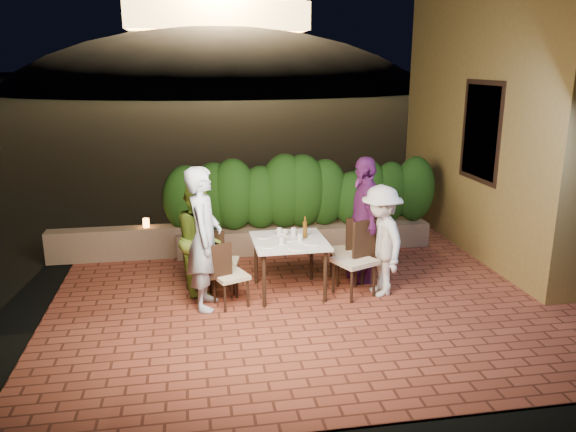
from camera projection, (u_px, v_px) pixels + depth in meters
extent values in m
plane|color=black|center=(325.00, 306.00, 7.25)|extent=(400.00, 400.00, 0.00)
cube|color=brown|center=(316.00, 295.00, 7.74)|extent=(7.00, 6.00, 0.15)
cube|color=olive|center=(515.00, 96.00, 9.08)|extent=(1.60, 5.00, 5.00)
cube|color=black|center=(483.00, 132.00, 8.61)|extent=(0.08, 1.00, 1.40)
cube|color=black|center=(482.00, 132.00, 8.61)|extent=(0.06, 1.15, 1.55)
cube|color=#77604B|center=(304.00, 237.00, 9.41)|extent=(4.20, 0.55, 0.40)
cube|color=#77604B|center=(119.00, 244.00, 8.90)|extent=(2.20, 0.30, 0.50)
ellipsoid|color=black|center=(221.00, 125.00, 65.64)|extent=(52.00, 40.00, 22.00)
cylinder|color=white|center=(269.00, 246.00, 7.18)|extent=(0.20, 0.20, 0.01)
cylinder|color=white|center=(264.00, 237.00, 7.57)|extent=(0.20, 0.20, 0.01)
cylinder|color=white|center=(310.00, 243.00, 7.31)|extent=(0.23, 0.23, 0.01)
cylinder|color=white|center=(305.00, 234.00, 7.67)|extent=(0.20, 0.20, 0.01)
cylinder|color=white|center=(290.00, 239.00, 7.46)|extent=(0.22, 0.22, 0.01)
cylinder|color=white|center=(297.00, 247.00, 7.12)|extent=(0.24, 0.24, 0.01)
cylinder|color=silver|center=(282.00, 240.00, 7.24)|extent=(0.06, 0.06, 0.11)
cylinder|color=silver|center=(279.00, 232.00, 7.62)|extent=(0.06, 0.06, 0.11)
cylinder|color=silver|center=(300.00, 237.00, 7.36)|extent=(0.07, 0.07, 0.12)
cylinder|color=silver|center=(294.00, 232.00, 7.59)|extent=(0.07, 0.07, 0.12)
imported|color=white|center=(282.00, 233.00, 7.68)|extent=(0.22, 0.22, 0.05)
imported|color=#AFC5E1|center=(204.00, 238.00, 6.98)|extent=(0.52, 0.72, 1.82)
imported|color=#88B538|center=(199.00, 238.00, 7.54)|extent=(0.66, 0.79, 1.49)
imported|color=silver|center=(381.00, 241.00, 7.41)|extent=(0.68, 1.03, 1.50)
imported|color=#662369|center=(364.00, 220.00, 7.86)|extent=(0.54, 1.09, 1.79)
cylinder|color=orange|center=(146.00, 223.00, 8.89)|extent=(0.10, 0.10, 0.14)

